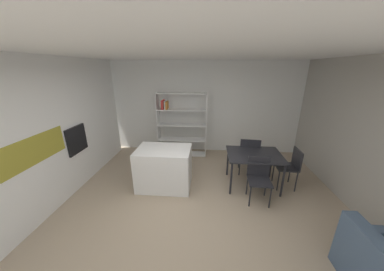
{
  "coord_description": "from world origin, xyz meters",
  "views": [
    {
      "loc": [
        0.36,
        -2.78,
        2.48
      ],
      "look_at": [
        0.06,
        0.8,
        1.23
      ],
      "focal_mm": 18.12,
      "sensor_mm": 36.0,
      "label": 1
    }
  ],
  "objects_px": {
    "open_bookshelf": "(179,125)",
    "dining_chair_far": "(249,153)",
    "kitchen_island": "(164,168)",
    "dining_table": "(254,157)",
    "dining_chair_near": "(259,175)",
    "built_in_oven": "(77,139)",
    "dining_chair_window_side": "(291,164)"
  },
  "relations": [
    {
      "from": "built_in_oven",
      "to": "dining_table",
      "type": "xyz_separation_m",
      "value": [
        3.74,
        0.28,
        -0.39
      ]
    },
    {
      "from": "dining_table",
      "to": "dining_chair_near",
      "type": "distance_m",
      "value": 0.5
    },
    {
      "from": "kitchen_island",
      "to": "dining_chair_near",
      "type": "xyz_separation_m",
      "value": [
        1.93,
        -0.28,
        0.08
      ]
    },
    {
      "from": "built_in_oven",
      "to": "kitchen_island",
      "type": "bearing_deg",
      "value": 2.63
    },
    {
      "from": "dining_chair_window_side",
      "to": "open_bookshelf",
      "type": "bearing_deg",
      "value": -119.04
    },
    {
      "from": "dining_chair_window_side",
      "to": "dining_table",
      "type": "bearing_deg",
      "value": -88.91
    },
    {
      "from": "dining_chair_far",
      "to": "dining_chair_window_side",
      "type": "xyz_separation_m",
      "value": [
        0.79,
        -0.47,
        -0.02
      ]
    },
    {
      "from": "built_in_oven",
      "to": "dining_chair_far",
      "type": "height_order",
      "value": "built_in_oven"
    },
    {
      "from": "kitchen_island",
      "to": "open_bookshelf",
      "type": "bearing_deg",
      "value": 87.17
    },
    {
      "from": "built_in_oven",
      "to": "kitchen_island",
      "type": "relative_size",
      "value": 0.5
    },
    {
      "from": "dining_table",
      "to": "dining_chair_window_side",
      "type": "xyz_separation_m",
      "value": [
        0.78,
        -0.0,
        -0.14
      ]
    },
    {
      "from": "kitchen_island",
      "to": "dining_table",
      "type": "relative_size",
      "value": 1.0
    },
    {
      "from": "built_in_oven",
      "to": "open_bookshelf",
      "type": "xyz_separation_m",
      "value": [
        1.9,
        1.8,
        -0.16
      ]
    },
    {
      "from": "built_in_oven",
      "to": "dining_chair_near",
      "type": "distance_m",
      "value": 3.79
    },
    {
      "from": "open_bookshelf",
      "to": "dining_chair_far",
      "type": "distance_m",
      "value": 2.15
    },
    {
      "from": "kitchen_island",
      "to": "dining_chair_window_side",
      "type": "relative_size",
      "value": 1.28
    },
    {
      "from": "open_bookshelf",
      "to": "dining_chair_window_side",
      "type": "distance_m",
      "value": 3.06
    },
    {
      "from": "built_in_oven",
      "to": "dining_chair_window_side",
      "type": "height_order",
      "value": "built_in_oven"
    },
    {
      "from": "built_in_oven",
      "to": "dining_chair_window_side",
      "type": "relative_size",
      "value": 0.65
    },
    {
      "from": "open_bookshelf",
      "to": "dining_chair_far",
      "type": "relative_size",
      "value": 1.95
    },
    {
      "from": "open_bookshelf",
      "to": "kitchen_island",
      "type": "bearing_deg",
      "value": -92.83
    },
    {
      "from": "kitchen_island",
      "to": "dining_table",
      "type": "xyz_separation_m",
      "value": [
        1.93,
        0.19,
        0.24
      ]
    },
    {
      "from": "dining_chair_near",
      "to": "dining_chair_far",
      "type": "bearing_deg",
      "value": 93.25
    },
    {
      "from": "kitchen_island",
      "to": "dining_chair_far",
      "type": "relative_size",
      "value": 1.2
    },
    {
      "from": "kitchen_island",
      "to": "open_bookshelf",
      "type": "height_order",
      "value": "open_bookshelf"
    },
    {
      "from": "dining_chair_far",
      "to": "dining_chair_near",
      "type": "distance_m",
      "value": 0.94
    },
    {
      "from": "dining_chair_window_side",
      "to": "kitchen_island",
      "type": "bearing_deg",
      "value": -84.75
    },
    {
      "from": "dining_chair_near",
      "to": "open_bookshelf",
      "type": "bearing_deg",
      "value": 135.11
    },
    {
      "from": "dining_chair_far",
      "to": "built_in_oven",
      "type": "bearing_deg",
      "value": 16.81
    },
    {
      "from": "kitchen_island",
      "to": "dining_table",
      "type": "bearing_deg",
      "value": 5.68
    },
    {
      "from": "built_in_oven",
      "to": "dining_table",
      "type": "height_order",
      "value": "built_in_oven"
    },
    {
      "from": "dining_chair_far",
      "to": "dining_chair_near",
      "type": "bearing_deg",
      "value": 96.47
    }
  ]
}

